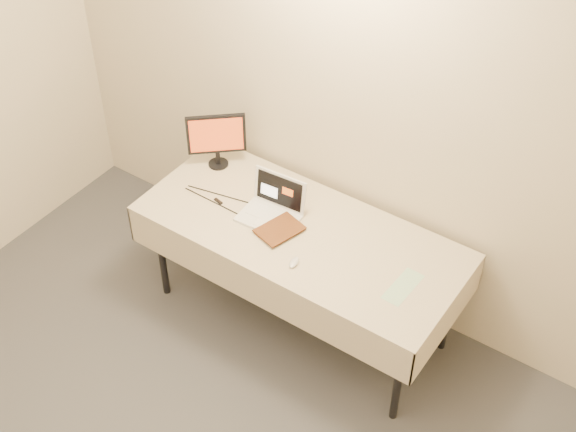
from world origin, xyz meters
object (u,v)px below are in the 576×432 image
Objects in this scene: laptop at (273,207)px; book at (269,207)px; table at (301,239)px; monitor at (216,136)px.

book reaches higher than laptop.
book reaches higher than table.
laptop is at bearing -60.08° from monitor.
laptop is 0.59m from monitor.
book is (-0.18, -0.05, 0.18)m from table.
monitor is at bearing 157.54° from laptop.
monitor is 0.62m from book.
monitor is 1.47× the size of book.
monitor is (-0.74, 0.21, 0.27)m from table.
table is 5.16× the size of monitor.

